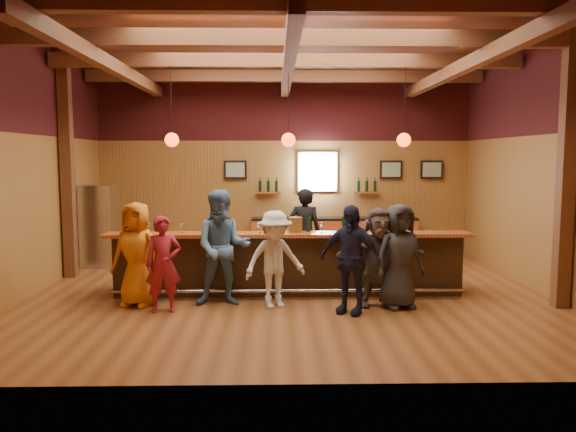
{
  "coord_description": "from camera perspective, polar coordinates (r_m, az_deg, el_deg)",
  "views": [
    {
      "loc": [
        -0.22,
        -9.74,
        2.41
      ],
      "look_at": [
        0.0,
        0.3,
        1.35
      ],
      "focal_mm": 35.0,
      "sensor_mm": 36.0,
      "label": 1
    }
  ],
  "objects": [
    {
      "name": "customer_navy",
      "position": [
        8.68,
        6.35,
        -4.4
      ],
      "size": [
        1.06,
        0.84,
        1.69
      ],
      "primitive_type": "imported",
      "rotation": [
        0.0,
        0.0,
        -0.51
      ],
      "color": "#1A1B35",
      "rests_on": "ground"
    },
    {
      "name": "framed_pictures",
      "position": [
        13.81,
        6.62,
        4.69
      ],
      "size": [
        5.35,
        0.05,
        0.45
      ],
      "color": "black",
      "rests_on": "room"
    },
    {
      "name": "glass_c",
      "position": [
        9.64,
        -7.61,
        -0.96
      ],
      "size": [
        0.08,
        0.08,
        0.19
      ],
      "color": "silver",
      "rests_on": "bar_counter"
    },
    {
      "name": "room",
      "position": [
        9.83,
        0.03,
        10.71
      ],
      "size": [
        9.04,
        9.0,
        4.52
      ],
      "color": "brown",
      "rests_on": "ground"
    },
    {
      "name": "customer_orange",
      "position": [
        9.39,
        -15.15,
        -3.76
      ],
      "size": [
        0.94,
        0.74,
        1.69
      ],
      "primitive_type": "imported",
      "rotation": [
        0.0,
        0.0,
        -0.27
      ],
      "color": "orange",
      "rests_on": "ground"
    },
    {
      "name": "glass_a",
      "position": [
        9.89,
        -13.97,
        -0.97
      ],
      "size": [
        0.08,
        0.08,
        0.18
      ],
      "color": "silver",
      "rests_on": "bar_counter"
    },
    {
      "name": "glass_d",
      "position": [
        9.61,
        -5.97,
        -1.01
      ],
      "size": [
        0.08,
        0.08,
        0.18
      ],
      "color": "silver",
      "rests_on": "bar_counter"
    },
    {
      "name": "bottle_a",
      "position": [
        9.8,
        2.1,
        -0.83
      ],
      "size": [
        0.07,
        0.07,
        0.34
      ],
      "color": "black",
      "rests_on": "bar_counter"
    },
    {
      "name": "bartender",
      "position": [
        11.21,
        1.7,
        -1.73
      ],
      "size": [
        0.7,
        0.5,
        1.79
      ],
      "primitive_type": "imported",
      "rotation": [
        0.0,
        0.0,
        3.02
      ],
      "color": "black",
      "rests_on": "ground"
    },
    {
      "name": "glass_f",
      "position": [
        9.62,
        3.41,
        -0.91
      ],
      "size": [
        0.09,
        0.09,
        0.2
      ],
      "color": "silver",
      "rests_on": "bar_counter"
    },
    {
      "name": "window",
      "position": [
        13.73,
        3.01,
        4.51
      ],
      "size": [
        0.95,
        0.09,
        0.95
      ],
      "color": "silver",
      "rests_on": "room"
    },
    {
      "name": "glass_g",
      "position": [
        9.82,
        8.24,
        -0.81
      ],
      "size": [
        0.09,
        0.09,
        0.2
      ],
      "color": "silver",
      "rests_on": "bar_counter"
    },
    {
      "name": "bar_counter",
      "position": [
        10.07,
        0.11,
        -4.78
      ],
      "size": [
        6.3,
        1.07,
        1.11
      ],
      "color": "black",
      "rests_on": "ground"
    },
    {
      "name": "customer_brown",
      "position": [
        9.17,
        9.17,
        -4.13
      ],
      "size": [
        1.55,
        0.7,
        1.61
      ],
      "primitive_type": "imported",
      "rotation": [
        0.0,
        0.0,
        0.16
      ],
      "color": "#524641",
      "rests_on": "ground"
    },
    {
      "name": "wine_shelves",
      "position": [
        13.68,
        3.02,
        2.7
      ],
      "size": [
        3.0,
        0.18,
        0.3
      ],
      "color": "#9B431C",
      "rests_on": "room"
    },
    {
      "name": "customer_redvest",
      "position": [
        8.94,
        -12.56,
        -4.79
      ],
      "size": [
        0.61,
        0.46,
        1.51
      ],
      "primitive_type": "imported",
      "rotation": [
        0.0,
        0.0,
        0.2
      ],
      "color": "maroon",
      "rests_on": "ground"
    },
    {
      "name": "glass_e",
      "position": [
        9.64,
        -3.0,
        -0.98
      ],
      "size": [
        0.08,
        0.08,
        0.17
      ],
      "color": "silver",
      "rests_on": "bar_counter"
    },
    {
      "name": "back_bar_cabinet",
      "position": [
        13.67,
        4.72,
        -2.13
      ],
      "size": [
        4.0,
        0.52,
        0.95
      ],
      "color": "#9B431C",
      "rests_on": "ground"
    },
    {
      "name": "customer_denim",
      "position": [
        9.17,
        -6.65,
        -3.22
      ],
      "size": [
        0.94,
        0.75,
        1.89
      ],
      "primitive_type": "imported",
      "rotation": [
        0.0,
        0.0,
        0.04
      ],
      "color": "teal",
      "rests_on": "ground"
    },
    {
      "name": "customer_white",
      "position": [
        8.99,
        -1.35,
        -4.41
      ],
      "size": [
        1.15,
        0.92,
        1.56
      ],
      "primitive_type": "imported",
      "rotation": [
        0.0,
        0.0,
        0.39
      ],
      "color": "silver",
      "rests_on": "ground"
    },
    {
      "name": "bottle_b",
      "position": [
        9.86,
        5.72,
        -0.78
      ],
      "size": [
        0.08,
        0.08,
        0.35
      ],
      "color": "black",
      "rests_on": "bar_counter"
    },
    {
      "name": "pendant_lights",
      "position": [
        9.74,
        0.04,
        7.78
      ],
      "size": [
        4.24,
        0.24,
        1.37
      ],
      "color": "black",
      "rests_on": "room"
    },
    {
      "name": "glass_h",
      "position": [
        9.92,
        11.36,
        -0.79
      ],
      "size": [
        0.09,
        0.09,
        0.2
      ],
      "color": "silver",
      "rests_on": "bar_counter"
    },
    {
      "name": "customer_dark",
      "position": [
        9.12,
        11.26,
        -4.02
      ],
      "size": [
        0.94,
        0.74,
        1.67
      ],
      "primitive_type": "imported",
      "rotation": [
        0.0,
        0.0,
        0.29
      ],
      "color": "#2A2B2D",
      "rests_on": "ground"
    },
    {
      "name": "ice_bucket",
      "position": [
        9.71,
        0.75,
        -0.89
      ],
      "size": [
        0.24,
        0.24,
        0.26
      ],
      "primitive_type": "cylinder",
      "color": "brown",
      "rests_on": "bar_counter"
    },
    {
      "name": "glass_b",
      "position": [
        9.78,
        -10.77,
        -0.99
      ],
      "size": [
        0.08,
        0.08,
        0.17
      ],
      "color": "silver",
      "rests_on": "bar_counter"
    },
    {
      "name": "stainless_fridge",
      "position": [
        13.02,
        -18.59,
        -0.95
      ],
      "size": [
        0.7,
        0.7,
        1.8
      ],
      "primitive_type": "cube",
      "color": "silver",
      "rests_on": "ground"
    }
  ]
}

